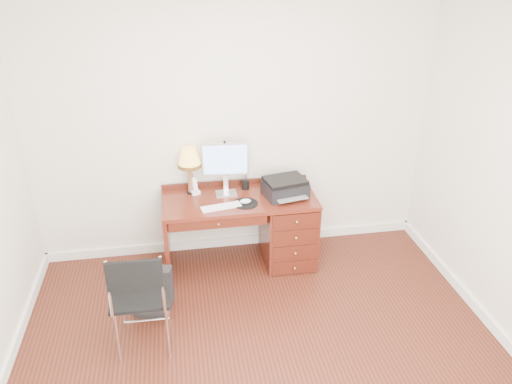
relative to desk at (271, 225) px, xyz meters
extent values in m
plane|color=#37140C|center=(-0.32, -1.40, -0.41)|extent=(4.00, 4.00, 0.00)
plane|color=silver|center=(-0.32, 0.35, 0.94)|extent=(4.00, 0.00, 4.00)
plane|color=white|center=(-0.32, -1.40, 2.29)|extent=(4.00, 4.00, 0.00)
cube|color=white|center=(-0.32, 0.33, -0.36)|extent=(4.00, 0.03, 0.10)
cube|color=white|center=(1.66, -1.40, -0.36)|extent=(0.03, 3.50, 0.10)
cube|color=#602014|center=(-0.32, -0.01, 0.32)|extent=(1.50, 0.65, 0.04)
cube|color=#602014|center=(0.18, -0.01, -0.06)|extent=(0.50, 0.61, 0.71)
cube|color=#602014|center=(-1.05, -0.01, -0.06)|extent=(0.04, 0.61, 0.71)
cube|color=#4C190F|center=(-0.56, 0.29, 0.05)|extent=(0.96, 0.03, 0.39)
cube|color=#4C190F|center=(-0.56, -0.31, 0.25)|extent=(0.91, 0.03, 0.09)
sphere|color=#BF8C3F|center=(0.18, -0.34, -0.06)|extent=(0.03, 0.03, 0.03)
cube|color=silver|center=(-0.44, 0.10, 0.34)|extent=(0.21, 0.16, 0.01)
cube|color=silver|center=(-0.44, 0.15, 0.43)|extent=(0.05, 0.03, 0.17)
cube|color=silver|center=(-0.44, 0.13, 0.70)|extent=(0.46, 0.08, 0.33)
cube|color=#4C8CF2|center=(-0.44, 0.11, 0.70)|extent=(0.42, 0.04, 0.29)
cube|color=white|center=(-0.52, -0.17, 0.34)|extent=(0.39, 0.17, 0.01)
cylinder|color=black|center=(-0.28, -0.14, 0.34)|extent=(0.24, 0.24, 0.01)
ellipsoid|color=white|center=(-0.28, -0.14, 0.36)|extent=(0.11, 0.07, 0.04)
cube|color=black|center=(0.13, -0.02, 0.41)|extent=(0.46, 0.39, 0.14)
cube|color=black|center=(0.13, -0.02, 0.50)|extent=(0.43, 0.36, 0.04)
cylinder|color=black|center=(-0.78, 0.19, 0.35)|extent=(0.10, 0.10, 0.02)
cone|color=brown|center=(-0.78, 0.19, 0.50)|extent=(0.06, 0.06, 0.28)
cone|color=#F5C64D|center=(-0.78, 0.19, 0.73)|extent=(0.23, 0.23, 0.18)
cylinder|color=#593814|center=(-0.78, 0.19, 0.64)|extent=(0.23, 0.23, 0.04)
cube|color=white|center=(-0.74, 0.16, 0.36)|extent=(0.10, 0.10, 0.04)
cube|color=white|center=(-0.74, 0.16, 0.44)|extent=(0.06, 0.07, 0.14)
cylinder|color=black|center=(-0.23, 0.19, 0.38)|extent=(0.08, 0.08, 0.10)
cube|color=black|center=(-1.26, -1.04, 0.09)|extent=(0.46, 0.46, 0.03)
cube|color=black|center=(-1.26, -1.25, 0.41)|extent=(0.41, 0.03, 0.27)
cylinder|color=silver|center=(-1.45, -0.85, -0.16)|extent=(0.02, 0.02, 0.51)
cylinder|color=silver|center=(-1.07, -0.85, -0.16)|extent=(0.02, 0.02, 0.51)
cylinder|color=silver|center=(-1.45, -1.23, -0.16)|extent=(0.02, 0.02, 0.51)
cylinder|color=silver|center=(-1.07, -1.23, -0.16)|extent=(0.02, 0.02, 0.51)
cylinder|color=silver|center=(-1.45, -1.25, 0.32)|extent=(0.02, 0.02, 0.45)
cylinder|color=silver|center=(-1.07, -1.25, 0.32)|extent=(0.02, 0.02, 0.45)
cube|color=black|center=(-1.19, -0.60, -0.23)|extent=(0.37, 0.37, 0.37)
camera|label=1|loc=(-0.89, -4.30, 2.57)|focal=35.00mm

